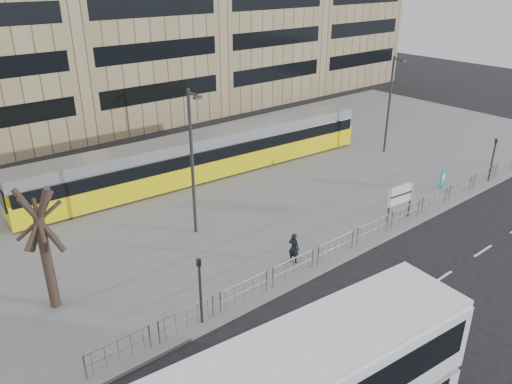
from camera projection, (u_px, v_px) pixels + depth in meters
ground at (351, 258)px, 25.96m from camera, size 120.00×120.00×0.00m
plaza at (217, 186)px, 34.38m from camera, size 64.00×24.00×0.15m
kerb at (351, 257)px, 25.97m from camera, size 64.00×0.25×0.17m
pedestrian_barrier at (370, 226)px, 27.07m from camera, size 32.07×0.07×1.10m
road_markings at (430, 285)px, 23.73m from camera, size 62.00×0.12×0.01m
tram at (206, 155)px, 35.23m from camera, size 26.61×4.23×3.12m
station_sign at (401, 196)px, 28.91m from camera, size 1.97×0.29×2.27m
ad_panel at (443, 178)px, 33.27m from camera, size 0.80×0.19×1.50m
pedestrian at (294, 248)px, 25.04m from camera, size 0.54×0.68×1.63m
traffic_light_west at (200, 283)px, 20.24m from camera, size 0.17×0.20×3.10m
traffic_light_east at (494, 154)px, 34.22m from camera, size 0.21×0.24×3.10m
lamp_post_west at (192, 158)px, 26.41m from camera, size 0.45×1.04×8.14m
lamp_post_east at (390, 101)px, 38.87m from camera, size 0.45×1.04×7.63m
bare_tree at (31, 182)px, 19.67m from camera, size 5.06×5.06×8.23m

